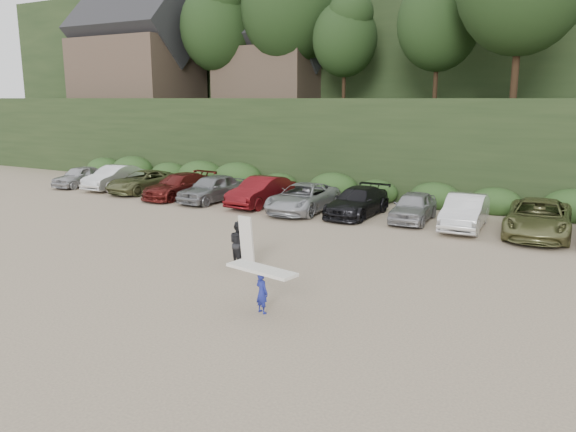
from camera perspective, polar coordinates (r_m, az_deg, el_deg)
The scene contains 5 objects.
ground at distance 21.48m, azimuth -7.20°, elevation -4.46°, with size 120.00×120.00×0.00m, color tan.
hillside_backdrop at distance 54.17m, azimuth 16.54°, elevation 16.94°, with size 90.00×41.50×28.00m.
parked_cars at distance 29.51m, azimuth 5.32°, elevation 1.61°, with size 39.62×6.12×1.64m.
child_surfer at distance 15.98m, azimuth -2.68°, elevation -6.76°, with size 2.29×1.01×1.33m.
adult_surfer at distance 20.47m, azimuth -4.94°, elevation -2.79°, with size 1.29×0.91×1.95m.
Camera 1 is at (12.39, -16.48, 6.02)m, focal length 35.00 mm.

